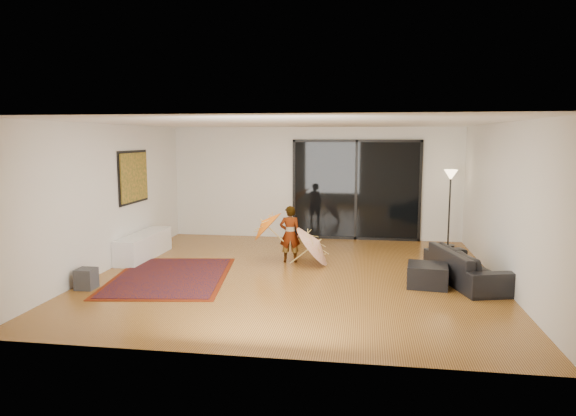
% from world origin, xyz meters
% --- Properties ---
extents(floor, '(7.00, 7.00, 0.00)m').
position_xyz_m(floor, '(0.00, 0.00, 0.00)').
color(floor, '#A76F2D').
rests_on(floor, ground).
extents(ceiling, '(7.00, 7.00, 0.00)m').
position_xyz_m(ceiling, '(0.00, 0.00, 2.70)').
color(ceiling, white).
rests_on(ceiling, wall_back).
extents(wall_back, '(7.00, 0.00, 7.00)m').
position_xyz_m(wall_back, '(0.00, 3.50, 1.35)').
color(wall_back, silver).
rests_on(wall_back, floor).
extents(wall_front, '(7.00, 0.00, 7.00)m').
position_xyz_m(wall_front, '(0.00, -3.50, 1.35)').
color(wall_front, silver).
rests_on(wall_front, floor).
extents(wall_left, '(0.00, 7.00, 7.00)m').
position_xyz_m(wall_left, '(-3.50, 0.00, 1.35)').
color(wall_left, silver).
rests_on(wall_left, floor).
extents(wall_right, '(0.00, 7.00, 7.00)m').
position_xyz_m(wall_right, '(3.50, 0.00, 1.35)').
color(wall_right, silver).
rests_on(wall_right, floor).
extents(sliding_door, '(3.06, 0.07, 2.40)m').
position_xyz_m(sliding_door, '(1.00, 3.47, 1.20)').
color(sliding_door, black).
rests_on(sliding_door, wall_back).
extents(painting, '(0.04, 1.28, 1.08)m').
position_xyz_m(painting, '(-3.46, 1.00, 1.65)').
color(painting, black).
rests_on(painting, wall_left).
extents(media_console, '(0.49, 1.81, 0.50)m').
position_xyz_m(media_console, '(-3.25, 0.88, 0.25)').
color(media_console, white).
rests_on(media_console, floor).
extents(speaker, '(0.30, 0.30, 0.34)m').
position_xyz_m(speaker, '(-3.25, -1.34, 0.17)').
color(speaker, '#424244').
rests_on(speaker, floor).
extents(persian_rug, '(2.32, 2.98, 0.02)m').
position_xyz_m(persian_rug, '(-2.16, -0.46, 0.01)').
color(persian_rug, '#611C08').
rests_on(persian_rug, floor).
extents(sofa, '(1.26, 2.09, 0.57)m').
position_xyz_m(sofa, '(2.95, -0.03, 0.29)').
color(sofa, black).
rests_on(sofa, floor).
extents(ottoman, '(0.71, 0.71, 0.37)m').
position_xyz_m(ottoman, '(2.27, -0.34, 0.18)').
color(ottoman, black).
rests_on(ottoman, floor).
extents(floor_lamp, '(0.30, 0.30, 1.74)m').
position_xyz_m(floor_lamp, '(3.10, 2.96, 1.37)').
color(floor_lamp, black).
rests_on(floor_lamp, floor).
extents(child, '(0.45, 0.33, 1.13)m').
position_xyz_m(child, '(-0.23, 0.97, 0.56)').
color(child, '#999999').
rests_on(child, floor).
extents(parasol_orange, '(0.65, 0.77, 0.85)m').
position_xyz_m(parasol_orange, '(-0.78, 0.92, 0.73)').
color(parasol_orange, orange).
rests_on(parasol_orange, child).
extents(parasol_white, '(0.73, 0.91, 0.97)m').
position_xyz_m(parasol_white, '(0.37, 0.82, 0.50)').
color(parasol_white, beige).
rests_on(parasol_white, floor).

